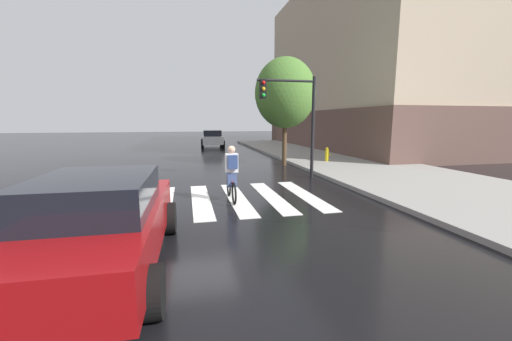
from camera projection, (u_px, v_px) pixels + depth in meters
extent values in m
plane|color=black|center=(193.00, 201.00, 9.35)|extent=(120.00, 120.00, 0.00)
cube|color=gray|center=(435.00, 185.00, 11.26)|extent=(6.50, 50.00, 0.15)
cube|color=silver|center=(81.00, 207.00, 8.67)|extent=(0.55, 4.19, 0.01)
cube|color=silver|center=(123.00, 205.00, 8.91)|extent=(0.55, 4.19, 0.01)
cube|color=silver|center=(163.00, 202.00, 9.16)|extent=(0.55, 4.19, 0.01)
cube|color=silver|center=(201.00, 200.00, 9.40)|extent=(0.55, 4.19, 0.01)
cube|color=silver|center=(237.00, 198.00, 9.65)|extent=(0.55, 4.19, 0.01)
cube|color=silver|center=(271.00, 196.00, 9.90)|extent=(0.55, 4.19, 0.01)
cube|color=silver|center=(304.00, 194.00, 10.14)|extent=(0.55, 4.19, 0.01)
cube|color=maroon|center=(101.00, 229.00, 4.95)|extent=(1.94, 4.64, 0.70)
cube|color=black|center=(95.00, 194.00, 4.70)|extent=(1.69, 2.23, 0.55)
cylinder|color=black|center=(72.00, 224.00, 6.23)|extent=(0.25, 0.68, 0.68)
cylinder|color=black|center=(170.00, 218.00, 6.62)|extent=(0.25, 0.68, 0.68)
cylinder|color=black|center=(153.00, 292.00, 3.77)|extent=(0.25, 0.68, 0.68)
cube|color=silver|center=(212.00, 140.00, 28.58)|extent=(1.99, 4.53, 0.68)
cube|color=black|center=(212.00, 133.00, 28.34)|extent=(1.69, 2.20, 0.53)
cylinder|color=black|center=(202.00, 142.00, 29.86)|extent=(0.26, 0.67, 0.66)
cylinder|color=black|center=(221.00, 142.00, 30.18)|extent=(0.26, 0.67, 0.66)
cylinder|color=black|center=(202.00, 144.00, 27.09)|extent=(0.26, 0.67, 0.66)
cylinder|color=black|center=(223.00, 144.00, 27.41)|extent=(0.26, 0.67, 0.66)
torus|color=black|center=(234.00, 193.00, 8.90)|extent=(0.07, 0.66, 0.66)
torus|color=black|center=(229.00, 186.00, 9.91)|extent=(0.07, 0.66, 0.66)
cylinder|color=red|center=(231.00, 181.00, 9.36)|extent=(0.06, 0.89, 0.05)
cylinder|color=red|center=(232.00, 179.00, 9.20)|extent=(0.04, 0.04, 0.45)
cube|color=#384772|center=(232.00, 178.00, 9.19)|extent=(0.28, 0.20, 0.56)
cube|color=silver|center=(232.00, 163.00, 9.12)|extent=(0.36, 0.24, 0.56)
sphere|color=tan|center=(232.00, 149.00, 9.05)|extent=(0.22, 0.22, 0.22)
cube|color=navy|center=(233.00, 162.00, 8.94)|extent=(0.28, 0.16, 0.40)
cylinder|color=black|center=(313.00, 128.00, 12.80)|extent=(0.14, 0.14, 4.20)
cylinder|color=black|center=(286.00, 81.00, 12.23)|extent=(2.40, 0.10, 0.10)
cube|color=black|center=(263.00, 89.00, 12.07)|extent=(0.24, 0.20, 0.76)
sphere|color=red|center=(264.00, 82.00, 11.93)|extent=(0.14, 0.14, 0.14)
sphere|color=gold|center=(264.00, 89.00, 11.97)|extent=(0.14, 0.14, 0.14)
sphere|color=green|center=(264.00, 95.00, 12.01)|extent=(0.14, 0.14, 0.14)
cylinder|color=gold|center=(327.00, 155.00, 17.33)|extent=(0.22, 0.22, 0.65)
sphere|color=gold|center=(327.00, 149.00, 17.27)|extent=(0.18, 0.18, 0.18)
cylinder|color=gold|center=(330.00, 155.00, 17.36)|extent=(0.12, 0.09, 0.09)
cylinder|color=#4C3823|center=(284.00, 142.00, 16.60)|extent=(0.24, 0.24, 2.58)
ellipsoid|color=#47722D|center=(285.00, 93.00, 16.18)|extent=(3.21, 3.21, 3.69)
cube|color=brown|center=(390.00, 130.00, 28.13)|extent=(16.23, 22.37, 3.20)
cube|color=tan|center=(396.00, 49.00, 27.00)|extent=(15.91, 21.93, 10.88)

